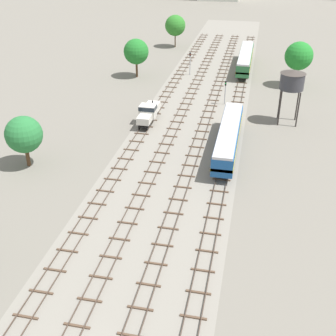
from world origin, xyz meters
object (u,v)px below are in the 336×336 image
object	(u,v)px
diesel_railcar_centre_nearest	(229,136)
water_tower	(292,80)
signal_post_near	(225,89)
passenger_coach_centre_mid	(245,58)
shunter_loco_far_left_near	(149,112)
signal_post_nearest	(190,60)

from	to	relation	value
diesel_railcar_centre_nearest	water_tower	xyz separation A→B (m)	(9.00, 13.31, 4.94)
signal_post_near	passenger_coach_centre_mid	bearing A→B (deg)	84.41
water_tower	diesel_railcar_centre_nearest	bearing A→B (deg)	-124.06
shunter_loco_far_left_near	water_tower	world-z (taller)	water_tower
signal_post_near	diesel_railcar_centre_nearest	bearing A→B (deg)	-83.10
shunter_loco_far_left_near	signal_post_nearest	size ratio (longest dim) A/B	1.62
diesel_railcar_centre_nearest	passenger_coach_centre_mid	world-z (taller)	same
signal_post_nearest	signal_post_near	xyz separation A→B (m)	(9.59, -17.17, -0.30)
water_tower	signal_post_near	world-z (taller)	water_tower
passenger_coach_centre_mid	signal_post_nearest	world-z (taller)	signal_post_nearest
diesel_railcar_centre_nearest	signal_post_nearest	bearing A→B (deg)	107.96
shunter_loco_far_left_near	passenger_coach_centre_mid	bearing A→B (deg)	68.25
diesel_railcar_centre_nearest	signal_post_nearest	xyz separation A→B (m)	(-11.98, 36.96, 0.72)
signal_post_nearest	water_tower	bearing A→B (deg)	-48.42
shunter_loco_far_left_near	passenger_coach_centre_mid	distance (m)	38.81
water_tower	signal_post_nearest	bearing A→B (deg)	131.58
diesel_railcar_centre_nearest	passenger_coach_centre_mid	size ratio (longest dim) A/B	0.93
diesel_railcar_centre_nearest	passenger_coach_centre_mid	xyz separation A→B (m)	(-0.00, 44.28, 0.02)
water_tower	signal_post_nearest	distance (m)	31.90
water_tower	shunter_loco_far_left_near	bearing A→B (deg)	-167.76
diesel_railcar_centre_nearest	shunter_loco_far_left_near	size ratio (longest dim) A/B	2.42
passenger_coach_centre_mid	signal_post_nearest	xyz separation A→B (m)	(-11.98, -7.32, 0.71)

